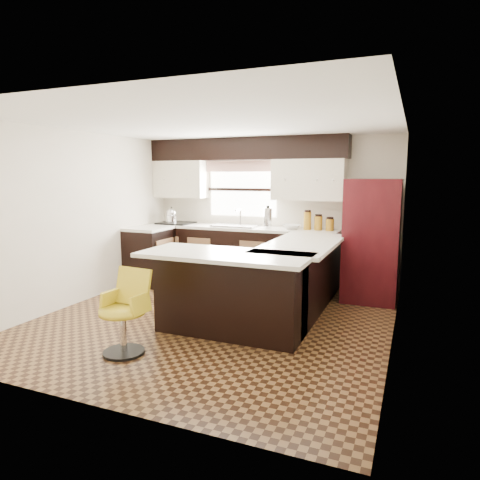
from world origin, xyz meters
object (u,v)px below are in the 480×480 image
at_px(peninsula_return, 230,295).
at_px(refrigerator, 372,240).
at_px(peninsula_long, 298,280).
at_px(bar_chair, 122,313).

xyz_separation_m(peninsula_return, refrigerator, (1.33, 1.98, 0.42)).
bearing_deg(peninsula_long, refrigerator, 51.26).
bearing_deg(peninsula_long, bar_chair, -123.98).
bearing_deg(refrigerator, peninsula_long, -128.74).
relative_size(peninsula_long, bar_chair, 2.29).
distance_m(peninsula_return, bar_chair, 1.21).
bearing_deg(bar_chair, peninsula_long, 61.23).
distance_m(peninsula_long, peninsula_return, 1.11).
bearing_deg(refrigerator, bar_chair, -125.68).
bearing_deg(peninsula_return, bar_chair, -129.16).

